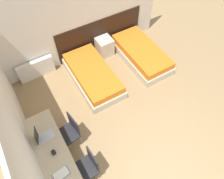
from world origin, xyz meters
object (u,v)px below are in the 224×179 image
object	(u,v)px
chair_near_laptop	(70,131)
chair_near_notebook	(88,166)
nightstand	(105,47)
laptop	(42,136)
bed_near_window	(93,76)
bed_near_door	(141,54)

from	to	relation	value
chair_near_laptop	chair_near_notebook	distance (m)	0.84
nightstand	laptop	world-z (taller)	laptop
bed_near_window	chair_near_notebook	distance (m)	2.50
chair_near_laptop	laptop	distance (m)	0.60
bed_near_door	chair_near_laptop	size ratio (longest dim) A/B	2.14
bed_near_door	chair_near_notebook	size ratio (longest dim) A/B	2.14
bed_near_window	nightstand	size ratio (longest dim) A/B	3.59
laptop	bed_near_window	bearing A→B (deg)	35.71
laptop	chair_near_notebook	bearing A→B (deg)	-60.19
chair_near_laptop	chair_near_notebook	size ratio (longest dim) A/B	1.00
bed_near_window	chair_near_notebook	xyz separation A→B (m)	(-1.22, -2.17, 0.29)
bed_near_window	laptop	size ratio (longest dim) A/B	5.28
nightstand	laptop	xyz separation A→B (m)	(-2.53, -2.07, 0.52)
bed_near_door	bed_near_window	bearing A→B (deg)	180.00
bed_near_door	chair_near_laptop	bearing A→B (deg)	-154.66
nightstand	bed_near_window	bearing A→B (deg)	-136.37
bed_near_window	chair_near_laptop	size ratio (longest dim) A/B	2.14
chair_near_notebook	laptop	size ratio (longest dim) A/B	2.46
bed_near_window	nightstand	bearing A→B (deg)	43.63
bed_near_window	laptop	xyz separation A→B (m)	(-1.74, -1.31, 0.59)
bed_near_window	chair_near_laptop	xyz separation A→B (m)	(-1.22, -1.33, 0.29)
bed_near_window	bed_near_door	xyz separation A→B (m)	(1.59, 0.00, 0.00)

